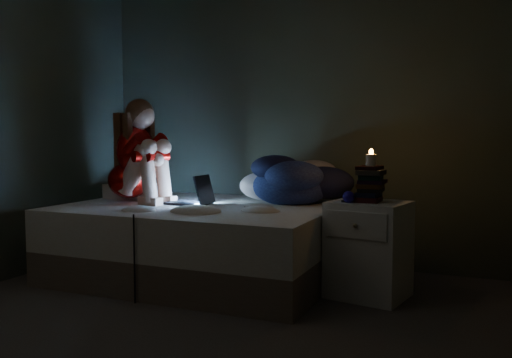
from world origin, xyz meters
The scene contains 12 objects.
floor centered at (0.00, 0.00, -0.01)m, with size 3.60×3.80×0.02m, color #37312E.
wall_back centered at (0.00, 1.91, 1.30)m, with size 3.60×0.02×2.60m, color #384130.
bed centered at (-0.46, 1.10, 0.29)m, with size 2.08×1.56×0.57m, color beige, non-canonical shape.
pillow centered at (-1.23, 1.28, 0.64)m, with size 0.44×0.31×0.13m, color silver.
woman centered at (-1.13, 1.08, 1.00)m, with size 0.53×0.34×0.85m, color #8B0200, non-canonical shape.
laptop centered at (-0.58, 1.09, 0.70)m, with size 0.35×0.25×0.25m, color black, non-canonical shape.
clothes_pile centered at (0.14, 1.49, 0.78)m, with size 0.68×0.54×0.41m, color #171641, non-canonical shape.
nightstand centered at (0.87, 1.07, 0.33)m, with size 0.50×0.44×0.66m, color silver.
book_stack centered at (0.88, 1.07, 0.78)m, with size 0.19×0.25×0.23m, color black, non-canonical shape.
candle centered at (0.88, 1.07, 0.93)m, with size 0.07×0.07×0.08m, color beige.
phone centered at (0.75, 1.01, 0.67)m, with size 0.07×0.14×0.01m, color black.
blue_orb centered at (0.77, 0.93, 0.70)m, with size 0.08×0.08×0.08m, color #1F1193.
Camera 1 is at (1.60, -2.61, 1.10)m, focal length 37.78 mm.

